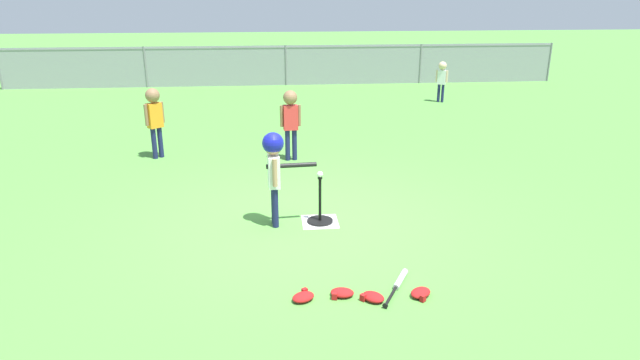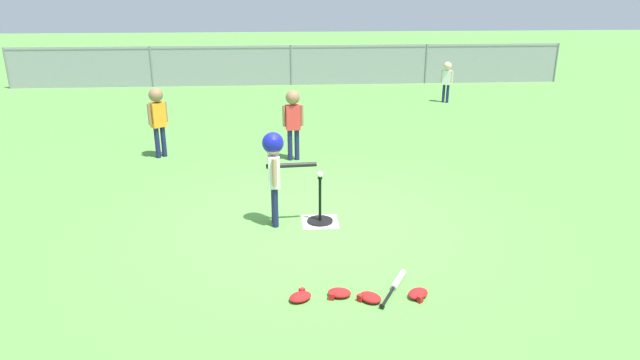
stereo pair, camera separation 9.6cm
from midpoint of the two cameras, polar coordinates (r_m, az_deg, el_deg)
ground_plane at (r=6.74m, az=-0.32°, el=-4.63°), size 60.00×60.00×0.00m
home_plate at (r=6.80m, az=0.40°, el=-4.34°), size 0.44×0.44×0.01m
batting_tee at (r=6.77m, az=0.41°, el=-3.70°), size 0.32×0.32×0.59m
baseball_on_tee at (r=6.58m, az=0.42°, el=0.60°), size 0.07×0.07×0.07m
batter_child at (r=6.45m, az=-4.37°, el=2.09°), size 0.64×0.33×1.16m
fielder_near_right at (r=9.03m, az=-2.52°, el=6.69°), size 0.35×0.23×1.17m
fielder_deep_right at (r=14.14m, az=13.24°, el=10.43°), size 0.27×0.20×1.00m
fielder_near_left at (r=9.55m, az=-16.25°, el=6.69°), size 0.28×0.26×1.19m
spare_bat_silver at (r=5.47m, az=8.44°, el=-10.56°), size 0.38×0.64×0.06m
glove_by_plate at (r=5.21m, az=5.74°, el=-12.04°), size 0.27×0.27×0.07m
glove_near_bats at (r=5.33m, az=10.68°, el=-11.54°), size 0.27×0.26×0.07m
glove_tossed_aside at (r=5.20m, az=-1.52°, el=-12.02°), size 0.27×0.25×0.07m
glove_outfield_drop at (r=5.26m, az=2.52°, el=-11.64°), size 0.25×0.20×0.07m
outfield_fence at (r=16.34m, az=-2.84°, el=11.96°), size 16.06×0.06×1.15m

